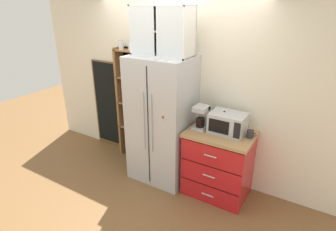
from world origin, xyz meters
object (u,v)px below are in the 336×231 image
at_px(chalkboard_menu, 109,105).
at_px(coffee_maker, 202,117).
at_px(refrigerator, 162,120).
at_px(bottle_clear, 224,122).
at_px(bottle_cobalt, 223,123).
at_px(mug_navy, 222,128).
at_px(microwave, 228,123).
at_px(mug_charcoal, 250,134).

bearing_deg(chalkboard_menu, coffee_maker, -8.24).
distance_m(refrigerator, bottle_clear, 0.88).
distance_m(coffee_maker, bottle_cobalt, 0.29).
bearing_deg(mug_navy, bottle_clear, 93.55).
relative_size(mug_navy, chalkboard_menu, 0.07).
bearing_deg(microwave, bottle_cobalt, 176.58).
relative_size(microwave, bottle_clear, 1.63).
bearing_deg(refrigerator, mug_navy, 5.24).
bearing_deg(bottle_cobalt, mug_navy, -75.76).
bearing_deg(mug_navy, chalkboard_menu, 173.83).
height_order(coffee_maker, bottle_cobalt, coffee_maker).
bearing_deg(refrigerator, bottle_clear, 7.18).
bearing_deg(chalkboard_menu, bottle_clear, -5.41).
bearing_deg(mug_charcoal, bottle_clear, 176.75).
height_order(mug_navy, chalkboard_menu, chalkboard_menu).
bearing_deg(bottle_clear, chalkboard_menu, 174.59).
distance_m(mug_charcoal, bottle_cobalt, 0.36).
relative_size(microwave, chalkboard_menu, 0.28).
distance_m(mug_charcoal, bottle_clear, 0.36).
height_order(microwave, coffee_maker, coffee_maker).
relative_size(bottle_cobalt, bottle_clear, 0.94).
bearing_deg(bottle_clear, refrigerator, -172.82).
xyz_separation_m(mug_navy, chalkboard_menu, (-2.17, 0.23, -0.18)).
distance_m(microwave, bottle_clear, 0.07).
relative_size(mug_charcoal, mug_navy, 1.11).
distance_m(bottle_clear, chalkboard_menu, 2.19).
bearing_deg(bottle_cobalt, coffee_maker, -170.62).
height_order(refrigerator, bottle_cobalt, refrigerator).
distance_m(mug_charcoal, mug_navy, 0.35).
relative_size(microwave, mug_charcoal, 3.57).
height_order(mug_charcoal, mug_navy, mug_navy).
bearing_deg(coffee_maker, mug_charcoal, 4.32).
bearing_deg(mug_navy, mug_charcoal, 1.48).
height_order(mug_charcoal, bottle_clear, bottle_clear).
xyz_separation_m(coffee_maker, bottle_clear, (0.28, 0.07, -0.04)).
relative_size(mug_charcoal, chalkboard_menu, 0.08).
bearing_deg(mug_charcoal, bottle_cobalt, -179.68).
distance_m(mug_navy, bottle_clear, 0.08).
xyz_separation_m(bottle_clear, chalkboard_menu, (-2.16, 0.20, -0.25)).
bearing_deg(refrigerator, microwave, 5.09).
xyz_separation_m(coffee_maker, chalkboard_menu, (-1.89, 0.27, -0.29)).
bearing_deg(mug_navy, coffee_maker, -172.12).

